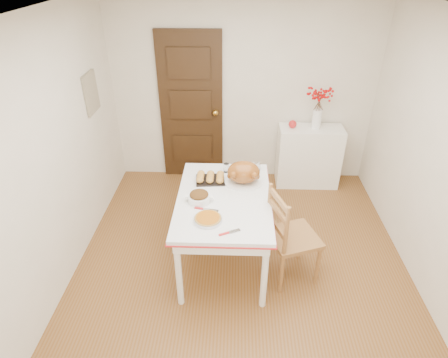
{
  "coord_description": "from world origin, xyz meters",
  "views": [
    {
      "loc": [
        -0.08,
        -2.86,
        2.89
      ],
      "look_at": [
        -0.19,
        0.21,
        1.0
      ],
      "focal_mm": 30.12,
      "sensor_mm": 36.0,
      "label": 1
    }
  ],
  "objects_px": {
    "pumpkin_pie": "(208,218)",
    "kitchen_table": "(224,230)",
    "chair_oak": "(294,235)",
    "sideboard": "(308,156)",
    "turkey_platter": "(244,173)"
  },
  "relations": [
    {
      "from": "turkey_platter",
      "to": "pumpkin_pie",
      "type": "relative_size",
      "value": 1.55
    },
    {
      "from": "chair_oak",
      "to": "pumpkin_pie",
      "type": "distance_m",
      "value": 0.9
    },
    {
      "from": "kitchen_table",
      "to": "chair_oak",
      "type": "relative_size",
      "value": 1.33
    },
    {
      "from": "kitchen_table",
      "to": "turkey_platter",
      "type": "relative_size",
      "value": 3.51
    },
    {
      "from": "chair_oak",
      "to": "kitchen_table",
      "type": "bearing_deg",
      "value": 55.77
    },
    {
      "from": "kitchen_table",
      "to": "sideboard",
      "type": "bearing_deg",
      "value": 55.33
    },
    {
      "from": "sideboard",
      "to": "pumpkin_pie",
      "type": "height_order",
      "value": "pumpkin_pie"
    },
    {
      "from": "kitchen_table",
      "to": "turkey_platter",
      "type": "xyz_separation_m",
      "value": [
        0.19,
        0.26,
        0.53
      ]
    },
    {
      "from": "sideboard",
      "to": "kitchen_table",
      "type": "xyz_separation_m",
      "value": [
        -1.12,
        -1.62,
        -0.02
      ]
    },
    {
      "from": "pumpkin_pie",
      "to": "kitchen_table",
      "type": "bearing_deg",
      "value": 71.07
    },
    {
      "from": "sideboard",
      "to": "chair_oak",
      "type": "height_order",
      "value": "chair_oak"
    },
    {
      "from": "sideboard",
      "to": "turkey_platter",
      "type": "xyz_separation_m",
      "value": [
        -0.93,
        -1.36,
        0.51
      ]
    },
    {
      "from": "kitchen_table",
      "to": "turkey_platter",
      "type": "bearing_deg",
      "value": 53.41
    },
    {
      "from": "turkey_platter",
      "to": "kitchen_table",
      "type": "bearing_deg",
      "value": -111.71
    },
    {
      "from": "kitchen_table",
      "to": "chair_oak",
      "type": "xyz_separation_m",
      "value": [
        0.69,
        -0.18,
        0.1
      ]
    }
  ]
}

